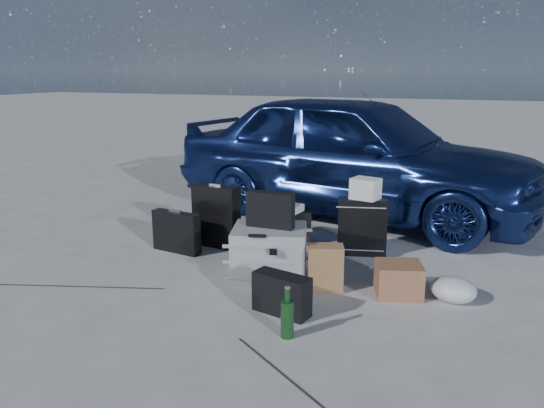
{
  "coord_description": "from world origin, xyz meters",
  "views": [
    {
      "loc": [
        1.6,
        -3.57,
        1.7
      ],
      "look_at": [
        -0.16,
        0.85,
        0.49
      ],
      "focal_mm": 35.0,
      "sensor_mm": 36.0,
      "label": 1
    }
  ],
  "objects_px": {
    "duffel_bag": "(278,226)",
    "green_bottle": "(287,313)",
    "car": "(354,154)",
    "suitcase_right": "(362,227)",
    "pelican_case": "(270,253)",
    "cardboard_box": "(399,279)",
    "suitcase_left": "(216,216)",
    "briefcase": "(176,232)"
  },
  "relations": [
    {
      "from": "pelican_case",
      "to": "briefcase",
      "type": "relative_size",
      "value": 1.19
    },
    {
      "from": "green_bottle",
      "to": "car",
      "type": "bearing_deg",
      "value": 95.91
    },
    {
      "from": "car",
      "to": "briefcase",
      "type": "relative_size",
      "value": 8.57
    },
    {
      "from": "suitcase_left",
      "to": "cardboard_box",
      "type": "distance_m",
      "value": 1.95
    },
    {
      "from": "suitcase_right",
      "to": "green_bottle",
      "type": "xyz_separation_m",
      "value": [
        -0.1,
        -1.78,
        -0.1
      ]
    },
    {
      "from": "pelican_case",
      "to": "suitcase_right",
      "type": "bearing_deg",
      "value": 38.97
    },
    {
      "from": "car",
      "to": "suitcase_right",
      "type": "distance_m",
      "value": 1.55
    },
    {
      "from": "suitcase_left",
      "to": "cardboard_box",
      "type": "xyz_separation_m",
      "value": [
        1.86,
        -0.55,
        -0.18
      ]
    },
    {
      "from": "duffel_bag",
      "to": "green_bottle",
      "type": "bearing_deg",
      "value": -88.33
    },
    {
      "from": "car",
      "to": "green_bottle",
      "type": "distance_m",
      "value": 3.25
    },
    {
      "from": "suitcase_left",
      "to": "cardboard_box",
      "type": "bearing_deg",
      "value": -10.83
    },
    {
      "from": "suitcase_left",
      "to": "suitcase_right",
      "type": "bearing_deg",
      "value": 16.93
    },
    {
      "from": "car",
      "to": "pelican_case",
      "type": "relative_size",
      "value": 7.17
    },
    {
      "from": "car",
      "to": "cardboard_box",
      "type": "height_order",
      "value": "car"
    },
    {
      "from": "briefcase",
      "to": "duffel_bag",
      "type": "height_order",
      "value": "briefcase"
    },
    {
      "from": "car",
      "to": "pelican_case",
      "type": "bearing_deg",
      "value": -173.53
    },
    {
      "from": "suitcase_left",
      "to": "cardboard_box",
      "type": "height_order",
      "value": "suitcase_left"
    },
    {
      "from": "car",
      "to": "green_bottle",
      "type": "relative_size",
      "value": 12.55
    },
    {
      "from": "car",
      "to": "briefcase",
      "type": "bearing_deg",
      "value": 158.73
    },
    {
      "from": "duffel_bag",
      "to": "green_bottle",
      "type": "distance_m",
      "value": 1.99
    },
    {
      "from": "duffel_bag",
      "to": "green_bottle",
      "type": "relative_size",
      "value": 1.89
    },
    {
      "from": "car",
      "to": "green_bottle",
      "type": "height_order",
      "value": "car"
    },
    {
      "from": "suitcase_right",
      "to": "cardboard_box",
      "type": "height_order",
      "value": "suitcase_right"
    },
    {
      "from": "briefcase",
      "to": "suitcase_left",
      "type": "relative_size",
      "value": 0.83
    },
    {
      "from": "car",
      "to": "suitcase_right",
      "type": "bearing_deg",
      "value": -152.62
    },
    {
      "from": "briefcase",
      "to": "suitcase_right",
      "type": "bearing_deg",
      "value": 27.42
    },
    {
      "from": "pelican_case",
      "to": "green_bottle",
      "type": "relative_size",
      "value": 1.75
    },
    {
      "from": "pelican_case",
      "to": "cardboard_box",
      "type": "distance_m",
      "value": 1.07
    },
    {
      "from": "cardboard_box",
      "to": "pelican_case",
      "type": "bearing_deg",
      "value": -178.09
    },
    {
      "from": "green_bottle",
      "to": "pelican_case",
      "type": "bearing_deg",
      "value": 118.35
    },
    {
      "from": "pelican_case",
      "to": "cardboard_box",
      "type": "bearing_deg",
      "value": -14.79
    },
    {
      "from": "suitcase_right",
      "to": "duffel_bag",
      "type": "xyz_separation_m",
      "value": [
        -0.87,
        0.06,
        -0.11
      ]
    },
    {
      "from": "briefcase",
      "to": "suitcase_left",
      "type": "distance_m",
      "value": 0.42
    },
    {
      "from": "pelican_case",
      "to": "green_bottle",
      "type": "distance_m",
      "value": 1.04
    },
    {
      "from": "duffel_bag",
      "to": "pelican_case",
      "type": "bearing_deg",
      "value": -94.39
    },
    {
      "from": "suitcase_left",
      "to": "green_bottle",
      "type": "xyz_separation_m",
      "value": [
        1.29,
        -1.5,
        -0.13
      ]
    },
    {
      "from": "car",
      "to": "suitcase_left",
      "type": "xyz_separation_m",
      "value": [
        -0.96,
        -1.69,
        -0.43
      ]
    },
    {
      "from": "pelican_case",
      "to": "suitcase_left",
      "type": "xyz_separation_m",
      "value": [
        -0.8,
        0.58,
        0.08
      ]
    },
    {
      "from": "car",
      "to": "green_bottle",
      "type": "xyz_separation_m",
      "value": [
        0.33,
        -3.19,
        -0.56
      ]
    },
    {
      "from": "green_bottle",
      "to": "cardboard_box",
      "type": "bearing_deg",
      "value": 59.05
    },
    {
      "from": "car",
      "to": "suitcase_right",
      "type": "xyz_separation_m",
      "value": [
        0.43,
        -1.41,
        -0.46
      ]
    },
    {
      "from": "car",
      "to": "suitcase_right",
      "type": "relative_size",
      "value": 7.95
    }
  ]
}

